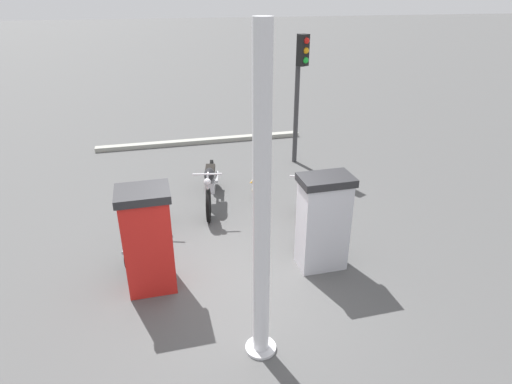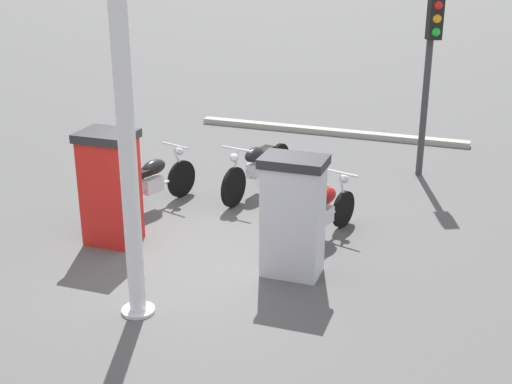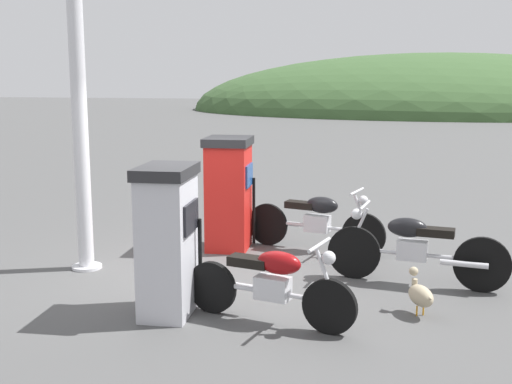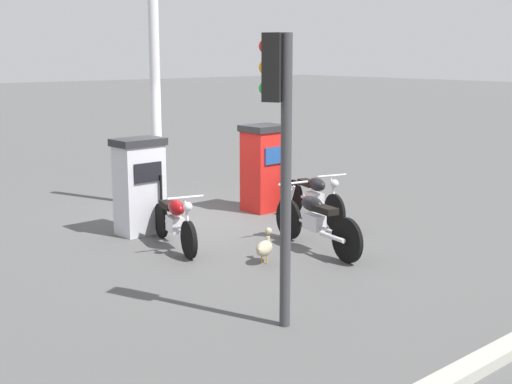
{
  "view_description": "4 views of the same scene",
  "coord_description": "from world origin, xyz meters",
  "px_view_note": "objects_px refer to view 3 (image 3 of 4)",
  "views": [
    {
      "loc": [
        -5.82,
        0.93,
        4.27
      ],
      "look_at": [
        0.93,
        -0.49,
        0.96
      ],
      "focal_mm": 30.43,
      "sensor_mm": 36.0,
      "label": 1
    },
    {
      "loc": [
        -7.99,
        -4.0,
        4.3
      ],
      "look_at": [
        0.79,
        -0.51,
        0.72
      ],
      "focal_mm": 48.95,
      "sensor_mm": 36.0,
      "label": 2
    },
    {
      "loc": [
        2.16,
        -7.81,
        2.56
      ],
      "look_at": [
        0.6,
        -0.03,
        1.13
      ],
      "focal_mm": 45.8,
      "sensor_mm": 36.0,
      "label": 3
    },
    {
      "loc": [
        10.07,
        -7.37,
        3.03
      ],
      "look_at": [
        1.15,
        0.14,
        0.71
      ],
      "focal_mm": 49.49,
      "sensor_mm": 36.0,
      "label": 4
    }
  ],
  "objects_px": {
    "motorcycle_far_pump": "(316,219)",
    "wandering_duck": "(420,294)",
    "motorcycle_extra": "(414,247)",
    "canopy_support_pole": "(80,124)",
    "fuel_pump_near": "(168,240)",
    "fuel_pump_far": "(229,193)",
    "motorcycle_near_pump": "(271,282)"
  },
  "relations": [
    {
      "from": "motorcycle_far_pump",
      "to": "wandering_duck",
      "type": "bearing_deg",
      "value": -59.93
    },
    {
      "from": "motorcycle_far_pump",
      "to": "motorcycle_extra",
      "type": "relative_size",
      "value": 0.95
    },
    {
      "from": "canopy_support_pole",
      "to": "motorcycle_extra",
      "type": "bearing_deg",
      "value": 2.13
    },
    {
      "from": "fuel_pump_near",
      "to": "fuel_pump_far",
      "type": "distance_m",
      "value": 2.75
    },
    {
      "from": "fuel_pump_far",
      "to": "wandering_duck",
      "type": "xyz_separation_m",
      "value": [
        2.67,
        -2.28,
        -0.61
      ]
    },
    {
      "from": "fuel_pump_near",
      "to": "motorcycle_extra",
      "type": "relative_size",
      "value": 0.74
    },
    {
      "from": "motorcycle_near_pump",
      "to": "wandering_duck",
      "type": "distance_m",
      "value": 1.64
    },
    {
      "from": "wandering_duck",
      "to": "canopy_support_pole",
      "type": "distance_m",
      "value": 4.71
    },
    {
      "from": "motorcycle_extra",
      "to": "canopy_support_pole",
      "type": "height_order",
      "value": "canopy_support_pole"
    },
    {
      "from": "motorcycle_far_pump",
      "to": "wandering_duck",
      "type": "distance_m",
      "value": 2.76
    },
    {
      "from": "motorcycle_extra",
      "to": "wandering_duck",
      "type": "relative_size",
      "value": 4.42
    },
    {
      "from": "fuel_pump_far",
      "to": "motorcycle_far_pump",
      "type": "distance_m",
      "value": 1.34
    },
    {
      "from": "fuel_pump_near",
      "to": "fuel_pump_far",
      "type": "bearing_deg",
      "value": 90.0
    },
    {
      "from": "fuel_pump_near",
      "to": "fuel_pump_far",
      "type": "relative_size",
      "value": 0.98
    },
    {
      "from": "motorcycle_extra",
      "to": "fuel_pump_near",
      "type": "bearing_deg",
      "value": -149.63
    },
    {
      "from": "motorcycle_far_pump",
      "to": "wandering_duck",
      "type": "xyz_separation_m",
      "value": [
        1.38,
        -2.38,
        -0.24
      ]
    },
    {
      "from": "fuel_pump_near",
      "to": "canopy_support_pole",
      "type": "distance_m",
      "value": 2.41
    },
    {
      "from": "motorcycle_far_pump",
      "to": "canopy_support_pole",
      "type": "bearing_deg",
      "value": -153.26
    },
    {
      "from": "fuel_pump_near",
      "to": "canopy_support_pole",
      "type": "height_order",
      "value": "canopy_support_pole"
    },
    {
      "from": "fuel_pump_far",
      "to": "motorcycle_near_pump",
      "type": "bearing_deg",
      "value": -67.99
    },
    {
      "from": "fuel_pump_near",
      "to": "wandering_duck",
      "type": "bearing_deg",
      "value": 10.07
    },
    {
      "from": "fuel_pump_far",
      "to": "wandering_duck",
      "type": "bearing_deg",
      "value": -40.45
    },
    {
      "from": "motorcycle_far_pump",
      "to": "canopy_support_pole",
      "type": "height_order",
      "value": "canopy_support_pole"
    },
    {
      "from": "fuel_pump_near",
      "to": "motorcycle_near_pump",
      "type": "xyz_separation_m",
      "value": [
        1.14,
        -0.06,
        -0.38
      ]
    },
    {
      "from": "motorcycle_near_pump",
      "to": "motorcycle_extra",
      "type": "bearing_deg",
      "value": 46.96
    },
    {
      "from": "wandering_duck",
      "to": "motorcycle_extra",
      "type": "bearing_deg",
      "value": 92.14
    },
    {
      "from": "fuel_pump_near",
      "to": "fuel_pump_far",
      "type": "height_order",
      "value": "fuel_pump_far"
    },
    {
      "from": "motorcycle_extra",
      "to": "wandering_duck",
      "type": "xyz_separation_m",
      "value": [
        0.04,
        -1.07,
        -0.24
      ]
    },
    {
      "from": "motorcycle_extra",
      "to": "fuel_pump_far",
      "type": "bearing_deg",
      "value": 155.31
    },
    {
      "from": "motorcycle_extra",
      "to": "canopy_support_pole",
      "type": "xyz_separation_m",
      "value": [
        -4.26,
        -0.16,
        1.46
      ]
    },
    {
      "from": "motorcycle_near_pump",
      "to": "canopy_support_pole",
      "type": "relative_size",
      "value": 0.47
    },
    {
      "from": "motorcycle_near_pump",
      "to": "motorcycle_extra",
      "type": "distance_m",
      "value": 2.19
    }
  ]
}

